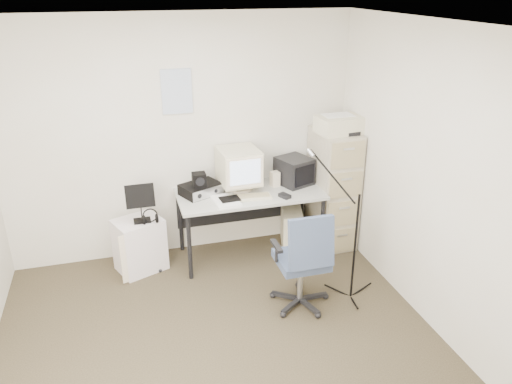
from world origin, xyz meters
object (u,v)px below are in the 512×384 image
object	(u,v)px
office_chair	(301,258)
filing_cabinet	(333,189)
side_cart	(140,245)
desk	(250,224)

from	to	relation	value
office_chair	filing_cabinet	bearing A→B (deg)	54.16
office_chair	side_cart	distance (m)	1.71
desk	office_chair	size ratio (longest dim) A/B	1.55
desk	office_chair	distance (m)	1.03
filing_cabinet	desk	distance (m)	0.99
desk	side_cart	size ratio (longest dim) A/B	2.69
desk	office_chair	xyz separation A→B (m)	(0.19, -1.00, 0.12)
filing_cabinet	office_chair	world-z (taller)	filing_cabinet
filing_cabinet	office_chair	xyz separation A→B (m)	(-0.76, -1.03, -0.16)
side_cart	filing_cabinet	bearing A→B (deg)	-22.01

